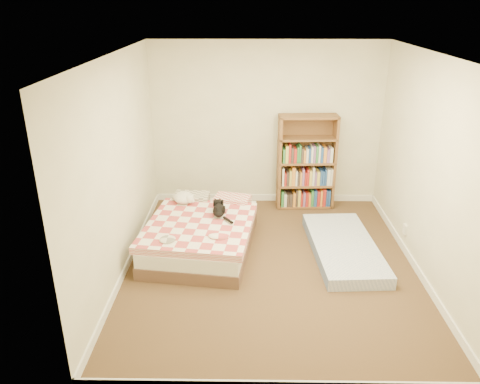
{
  "coord_description": "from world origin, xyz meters",
  "views": [
    {
      "loc": [
        -0.3,
        -4.97,
        3.04
      ],
      "look_at": [
        -0.38,
        0.3,
        0.85
      ],
      "focal_mm": 35.0,
      "sensor_mm": 36.0,
      "label": 1
    }
  ],
  "objects_px": {
    "floor_mattress": "(343,248)",
    "bookshelf": "(305,173)",
    "white_dog": "(184,198)",
    "black_cat": "(219,209)",
    "bed": "(202,232)"
  },
  "relations": [
    {
      "from": "floor_mattress",
      "to": "white_dog",
      "type": "xyz_separation_m",
      "value": [
        -2.11,
        0.61,
        0.42
      ]
    },
    {
      "from": "bed",
      "to": "bookshelf",
      "type": "relative_size",
      "value": 1.32
    },
    {
      "from": "bed",
      "to": "bookshelf",
      "type": "xyz_separation_m",
      "value": [
        1.49,
        1.37,
        0.32
      ]
    },
    {
      "from": "white_dog",
      "to": "black_cat",
      "type": "bearing_deg",
      "value": -39.58
    },
    {
      "from": "bookshelf",
      "to": "floor_mattress",
      "type": "bearing_deg",
      "value": -80.01
    },
    {
      "from": "bed",
      "to": "white_dog",
      "type": "xyz_separation_m",
      "value": [
        -0.28,
        0.48,
        0.28
      ]
    },
    {
      "from": "floor_mattress",
      "to": "bookshelf",
      "type": "bearing_deg",
      "value": 99.49
    },
    {
      "from": "black_cat",
      "to": "white_dog",
      "type": "bearing_deg",
      "value": 137.8
    },
    {
      "from": "bed",
      "to": "white_dog",
      "type": "bearing_deg",
      "value": 127.88
    },
    {
      "from": "floor_mattress",
      "to": "black_cat",
      "type": "bearing_deg",
      "value": 167.06
    },
    {
      "from": "floor_mattress",
      "to": "white_dog",
      "type": "bearing_deg",
      "value": 160.47
    },
    {
      "from": "black_cat",
      "to": "floor_mattress",
      "type": "bearing_deg",
      "value": -17.69
    },
    {
      "from": "bookshelf",
      "to": "white_dog",
      "type": "distance_m",
      "value": 1.98
    },
    {
      "from": "bookshelf",
      "to": "black_cat",
      "type": "relative_size",
      "value": 2.4
    },
    {
      "from": "bed",
      "to": "floor_mattress",
      "type": "xyz_separation_m",
      "value": [
        1.83,
        -0.13,
        -0.14
      ]
    }
  ]
}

